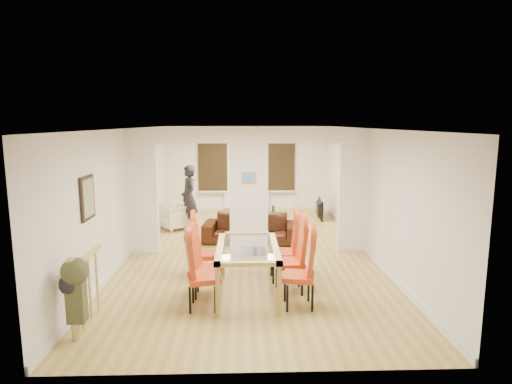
{
  "coord_description": "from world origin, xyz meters",
  "views": [
    {
      "loc": [
        -0.13,
        -8.82,
        2.73
      ],
      "look_at": [
        0.17,
        0.6,
        1.18
      ],
      "focal_mm": 30.0,
      "sensor_mm": 36.0,
      "label": 1
    }
  ],
  "objects_px": {
    "dining_chair_la": "(203,272)",
    "dining_chair_rb": "(289,258)",
    "dining_chair_lb": "(207,264)",
    "television": "(317,209)",
    "dining_table": "(248,269)",
    "person": "(189,198)",
    "dining_chair_rc": "(284,248)",
    "coffee_table": "(264,220)",
    "dining_chair_lc": "(206,250)",
    "dining_chair_ra": "(299,271)",
    "bowl": "(267,214)",
    "armchair": "(175,216)",
    "bottle": "(273,210)",
    "sofa": "(251,228)"
  },
  "relations": [
    {
      "from": "dining_chair_lb",
      "to": "dining_chair_rc",
      "type": "xyz_separation_m",
      "value": [
        1.27,
        0.65,
        0.05
      ]
    },
    {
      "from": "dining_chair_lb",
      "to": "television",
      "type": "relative_size",
      "value": 1.09
    },
    {
      "from": "dining_table",
      "to": "person",
      "type": "relative_size",
      "value": 1.04
    },
    {
      "from": "dining_chair_rb",
      "to": "bottle",
      "type": "bearing_deg",
      "value": 86.17
    },
    {
      "from": "dining_table",
      "to": "television",
      "type": "bearing_deg",
      "value": 69.18
    },
    {
      "from": "dining_chair_rc",
      "to": "sofa",
      "type": "relative_size",
      "value": 0.53
    },
    {
      "from": "dining_chair_ra",
      "to": "television",
      "type": "height_order",
      "value": "dining_chair_ra"
    },
    {
      "from": "television",
      "to": "dining_chair_rb",
      "type": "bearing_deg",
      "value": 169.39
    },
    {
      "from": "dining_table",
      "to": "television",
      "type": "xyz_separation_m",
      "value": [
        2.05,
        5.4,
        -0.13
      ]
    },
    {
      "from": "dining_table",
      "to": "person",
      "type": "distance_m",
      "value": 4.49
    },
    {
      "from": "dining_chair_rb",
      "to": "person",
      "type": "xyz_separation_m",
      "value": [
        -2.12,
        4.16,
        0.26
      ]
    },
    {
      "from": "armchair",
      "to": "bottle",
      "type": "xyz_separation_m",
      "value": [
        2.56,
        0.37,
        0.07
      ]
    },
    {
      "from": "coffee_table",
      "to": "dining_chair_rc",
      "type": "bearing_deg",
      "value": -88.3
    },
    {
      "from": "dining_chair_la",
      "to": "person",
      "type": "distance_m",
      "value": 4.82
    },
    {
      "from": "dining_chair_rb",
      "to": "bottle",
      "type": "xyz_separation_m",
      "value": [
        0.07,
        4.61,
        -0.18
      ]
    },
    {
      "from": "dining_chair_lc",
      "to": "television",
      "type": "bearing_deg",
      "value": 56.02
    },
    {
      "from": "bowl",
      "to": "dining_table",
      "type": "bearing_deg",
      "value": -96.98
    },
    {
      "from": "dining_table",
      "to": "dining_chair_rb",
      "type": "bearing_deg",
      "value": 5.58
    },
    {
      "from": "dining_table",
      "to": "coffee_table",
      "type": "height_order",
      "value": "dining_table"
    },
    {
      "from": "dining_chair_la",
      "to": "dining_chair_rb",
      "type": "relative_size",
      "value": 0.97
    },
    {
      "from": "dining_chair_lb",
      "to": "dining_chair_lc",
      "type": "bearing_deg",
      "value": 107.03
    },
    {
      "from": "sofa",
      "to": "bottle",
      "type": "distance_m",
      "value": 1.77
    },
    {
      "from": "dining_chair_ra",
      "to": "dining_chair_rc",
      "type": "relative_size",
      "value": 0.97
    },
    {
      "from": "dining_chair_lb",
      "to": "coffee_table",
      "type": "relative_size",
      "value": 0.95
    },
    {
      "from": "sofa",
      "to": "armchair",
      "type": "xyz_separation_m",
      "value": [
        -1.93,
        1.27,
        0.01
      ]
    },
    {
      "from": "dining_table",
      "to": "dining_chair_la",
      "type": "bearing_deg",
      "value": -141.56
    },
    {
      "from": "dining_chair_lb",
      "to": "sofa",
      "type": "bearing_deg",
      "value": 87.42
    },
    {
      "from": "bottle",
      "to": "dining_chair_rb",
      "type": "bearing_deg",
      "value": -90.87
    },
    {
      "from": "dining_chair_rb",
      "to": "television",
      "type": "distance_m",
      "value": 5.52
    },
    {
      "from": "dining_table",
      "to": "dining_chair_la",
      "type": "relative_size",
      "value": 1.56
    },
    {
      "from": "dining_chair_lc",
      "to": "sofa",
      "type": "distance_m",
      "value": 2.56
    },
    {
      "from": "person",
      "to": "television",
      "type": "height_order",
      "value": "person"
    },
    {
      "from": "person",
      "to": "dining_chair_rc",
      "type": "bearing_deg",
      "value": 5.43
    },
    {
      "from": "dining_chair_lb",
      "to": "television",
      "type": "bearing_deg",
      "value": 74.82
    },
    {
      "from": "television",
      "to": "sofa",
      "type": "bearing_deg",
      "value": 144.55
    },
    {
      "from": "sofa",
      "to": "dining_chair_la",
      "type": "bearing_deg",
      "value": -96.0
    },
    {
      "from": "dining_chair_rc",
      "to": "dining_chair_lb",
      "type": "bearing_deg",
      "value": -149.92
    },
    {
      "from": "bottle",
      "to": "dining_chair_lc",
      "type": "bearing_deg",
      "value": -109.76
    },
    {
      "from": "armchair",
      "to": "television",
      "type": "relative_size",
      "value": 0.75
    },
    {
      "from": "person",
      "to": "bowl",
      "type": "bearing_deg",
      "value": 78.53
    },
    {
      "from": "dining_chair_lc",
      "to": "sofa",
      "type": "bearing_deg",
      "value": 67.22
    },
    {
      "from": "dining_chair_lc",
      "to": "dining_chair_ra",
      "type": "xyz_separation_m",
      "value": [
        1.46,
        -1.13,
        0.01
      ]
    },
    {
      "from": "dining_chair_lb",
      "to": "coffee_table",
      "type": "bearing_deg",
      "value": 87.36
    },
    {
      "from": "dining_table",
      "to": "bowl",
      "type": "relative_size",
      "value": 7.53
    },
    {
      "from": "dining_chair_la",
      "to": "television",
      "type": "xyz_separation_m",
      "value": [
        2.71,
        5.92,
        -0.28
      ]
    },
    {
      "from": "dining_chair_la",
      "to": "coffee_table",
      "type": "relative_size",
      "value": 1.01
    },
    {
      "from": "dining_chair_la",
      "to": "person",
      "type": "bearing_deg",
      "value": 86.2
    },
    {
      "from": "bowl",
      "to": "armchair",
      "type": "bearing_deg",
      "value": -171.02
    },
    {
      "from": "dining_chair_rb",
      "to": "coffee_table",
      "type": "distance_m",
      "value": 4.61
    },
    {
      "from": "dining_chair_la",
      "to": "dining_chair_rb",
      "type": "distance_m",
      "value": 1.45
    }
  ]
}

